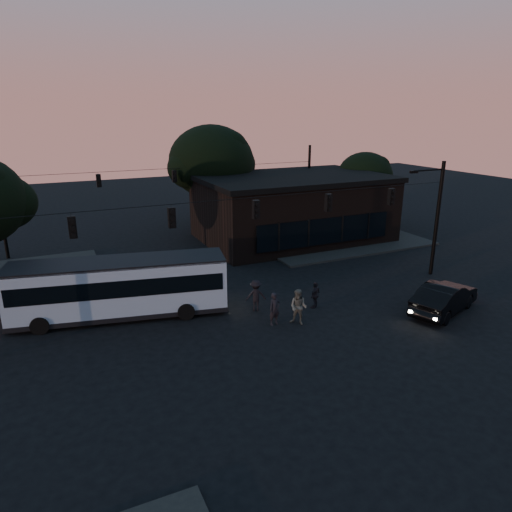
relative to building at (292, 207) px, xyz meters
name	(u,v)px	position (x,y,z in m)	size (l,w,h in m)	color
ground	(291,338)	(-9.00, -15.97, -2.71)	(120.00, 120.00, 0.00)	black
sidewalk_far_right	(334,239)	(3.00, -1.97, -2.63)	(14.00, 10.00, 0.15)	black
building	(292,207)	(0.00, 0.00, 0.00)	(15.40, 10.41, 5.40)	black
tree_behind	(212,162)	(-5.00, 6.03, 3.48)	(7.60, 7.60, 9.43)	black
tree_right	(365,176)	(9.00, 2.03, 1.93)	(5.20, 5.20, 6.86)	black
signal_rig_near	(256,230)	(-9.00, -11.97, 1.74)	(26.24, 0.30, 7.50)	black
signal_rig_far	(175,190)	(-9.00, 4.03, 1.50)	(26.24, 0.30, 7.50)	black
bus	(120,285)	(-15.97, -10.01, -0.96)	(11.34, 4.73, 3.11)	#9EAFC9
car	(444,298)	(-0.03, -16.87, -1.87)	(1.77, 5.07, 1.67)	black
pedestrian_a	(275,309)	(-9.06, -14.34, -1.85)	(0.63, 0.41, 1.72)	black
pedestrian_b	(298,307)	(-7.93, -14.80, -1.77)	(0.91, 0.71, 1.87)	#505049
pedestrian_c	(315,295)	(-6.07, -13.44, -1.94)	(0.90, 0.37, 1.54)	black
pedestrian_d	(256,295)	(-9.19, -12.35, -1.83)	(1.14, 0.65, 1.76)	black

